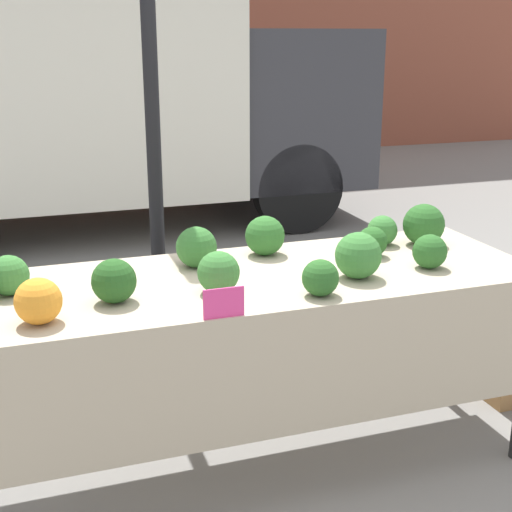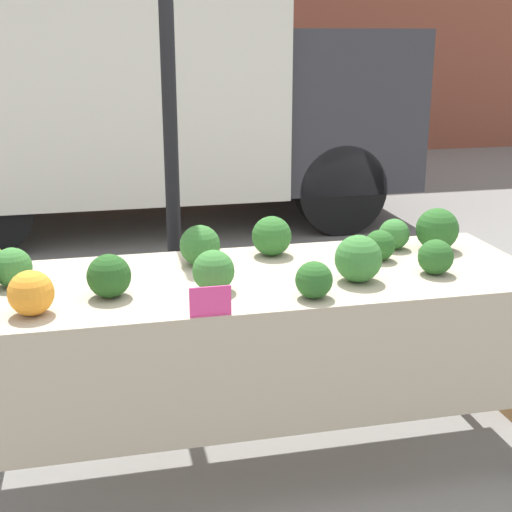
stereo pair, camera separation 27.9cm
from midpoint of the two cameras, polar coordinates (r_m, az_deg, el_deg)
name	(u,v)px [view 2 (the right image)]	position (r m, az deg, el deg)	size (l,w,h in m)	color
ground_plane	(256,460)	(3.18, 2.61, -16.06)	(40.00, 40.00, 0.00)	gray
tent_pole	(170,135)	(3.45, -4.54, 9.61)	(0.07, 0.07, 2.58)	black
parked_truck	(142,88)	(6.83, -7.94, 13.13)	(4.59, 1.99, 2.36)	silver
market_table	(260,305)	(2.79, 3.17, -4.01)	(2.26, 0.79, 0.84)	tan
orange_cauliflower	(31,293)	(2.47, -14.53, -2.94)	(0.16, 0.16, 0.16)	orange
romanesco_head	(1,260)	(2.96, -17.26, -0.38)	(0.13, 0.13, 0.10)	#93B238
broccoli_head_0	(436,257)	(2.93, 16.85, -0.12)	(0.14, 0.14, 0.14)	#285B23
broccoli_head_1	(109,276)	(2.58, -8.69, -1.64)	(0.16, 0.16, 0.16)	#23511E
broccoli_head_2	(200,245)	(2.91, -1.79, 0.82)	(0.17, 0.17, 0.17)	#336B2D
broccoli_head_3	(213,271)	(2.61, -0.39, -1.25)	(0.16, 0.16, 0.16)	#387533
broccoli_head_4	(437,229)	(3.26, 16.71, 2.03)	(0.19, 0.19, 0.19)	#285B23
broccoli_head_5	(394,234)	(3.23, 13.44, 1.68)	(0.14, 0.14, 0.14)	#387533
broccoli_head_6	(272,236)	(3.05, 3.88, 1.57)	(0.17, 0.17, 0.17)	#2D6628
broccoli_head_7	(12,267)	(2.78, -16.26, -0.91)	(0.15, 0.15, 0.15)	#387533
broccoli_head_9	(314,280)	(2.57, 7.76, -1.96)	(0.14, 0.14, 0.14)	#285B23
broccoli_head_10	(358,259)	(2.76, 11.07, -0.25)	(0.18, 0.18, 0.18)	#387533
broccoli_head_11	(380,245)	(3.05, 12.47, 0.81)	(0.13, 0.13, 0.13)	#285B23
price_sign	(210,301)	(2.39, -0.34, -3.72)	(0.14, 0.01, 0.11)	#E53D84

